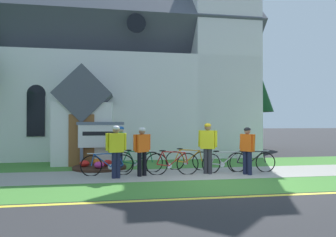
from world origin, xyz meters
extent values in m
plane|color=#2B2B2D|center=(0.00, 4.00, 0.00)|extent=(140.00, 140.00, 0.00)
cube|color=#99968E|center=(-2.30, 1.69, 0.01)|extent=(32.00, 2.35, 0.01)
cube|color=#427F33|center=(-2.30, -0.48, 0.00)|extent=(32.00, 1.99, 0.01)
cube|color=#427F33|center=(-2.30, 4.26, 0.00)|extent=(24.00, 2.80, 0.01)
cube|color=yellow|center=(-2.30, -1.63, 0.00)|extent=(28.00, 0.16, 0.01)
cube|color=white|center=(-2.30, 10.47, 2.55)|extent=(12.65, 9.62, 5.09)
cube|color=#4C515B|center=(-2.30, 10.47, 6.99)|extent=(13.15, 9.80, 9.80)
cube|color=white|center=(2.35, 7.34, 5.70)|extent=(3.36, 3.36, 11.41)
cube|color=white|center=(-4.58, 4.86, 1.30)|extent=(2.40, 1.60, 2.60)
cube|color=#4C515B|center=(-4.58, 4.86, 2.95)|extent=(2.40, 1.80, 2.40)
cube|color=brown|center=(-4.58, 4.04, 1.05)|extent=(1.00, 0.06, 2.10)
cube|color=black|center=(-6.73, 5.63, 2.10)|extent=(0.76, 0.06, 1.90)
cone|color=black|center=(-6.73, 5.63, 3.05)|extent=(0.80, 0.06, 0.80)
cylinder|color=black|center=(-2.30, 5.63, 6.42)|extent=(0.90, 0.06, 0.90)
cube|color=slate|center=(-4.55, 3.87, 0.38)|extent=(0.12, 0.12, 0.77)
cube|color=slate|center=(-3.09, 3.89, 0.38)|extent=(0.12, 0.12, 0.77)
cube|color=white|center=(-3.82, 3.88, 1.22)|extent=(1.74, 0.10, 0.91)
cube|color=slate|center=(-3.82, 3.88, 1.73)|extent=(1.86, 0.15, 0.12)
cube|color=black|center=(-3.82, 3.84, 1.33)|extent=(1.39, 0.03, 0.16)
cylinder|color=#382319|center=(-3.82, 3.33, 0.05)|extent=(2.02, 2.02, 0.10)
ellipsoid|color=red|center=(-3.51, 3.30, 0.22)|extent=(0.36, 0.36, 0.24)
ellipsoid|color=orange|center=(-3.92, 3.79, 0.22)|extent=(0.36, 0.36, 0.24)
ellipsoid|color=red|center=(-4.37, 3.29, 0.22)|extent=(0.36, 0.36, 0.24)
ellipsoid|color=#CC338C|center=(-3.80, 2.82, 0.22)|extent=(0.36, 0.36, 0.24)
torus|color=black|center=(0.09, 1.67, 0.33)|extent=(0.70, 0.12, 0.71)
torus|color=black|center=(1.14, 1.80, 0.33)|extent=(0.70, 0.12, 0.71)
cylinder|color=#B7B7BC|center=(0.78, 1.76, 0.50)|extent=(0.57, 0.11, 0.45)
cylinder|color=#B7B7BC|center=(0.67, 1.74, 0.72)|extent=(0.78, 0.13, 0.06)
cylinder|color=#B7B7BC|center=(0.39, 1.71, 0.51)|extent=(0.27, 0.07, 0.46)
cylinder|color=#B7B7BC|center=(0.30, 1.70, 0.31)|extent=(0.43, 0.09, 0.09)
cylinder|color=#B7B7BC|center=(0.18, 1.68, 0.53)|extent=(0.23, 0.06, 0.41)
cylinder|color=#B7B7BC|center=(1.10, 1.80, 0.52)|extent=(0.12, 0.05, 0.38)
ellipsoid|color=black|center=(0.28, 1.69, 0.76)|extent=(0.25, 0.11, 0.05)
cylinder|color=silver|center=(1.05, 1.79, 0.73)|extent=(0.44, 0.08, 0.03)
cylinder|color=silver|center=(0.51, 1.72, 0.28)|extent=(0.18, 0.04, 0.18)
torus|color=black|center=(-2.94, 1.85, 0.34)|extent=(0.71, 0.08, 0.71)
torus|color=black|center=(-3.99, 1.78, 0.34)|extent=(0.71, 0.08, 0.71)
cylinder|color=#194CA5|center=(-3.63, 1.81, 0.50)|extent=(0.57, 0.07, 0.46)
cylinder|color=#194CA5|center=(-3.52, 1.81, 0.72)|extent=(0.78, 0.09, 0.04)
cylinder|color=#194CA5|center=(-3.24, 1.83, 0.51)|extent=(0.27, 0.05, 0.46)
cylinder|color=#194CA5|center=(-3.15, 1.84, 0.31)|extent=(0.43, 0.06, 0.09)
cylinder|color=#194CA5|center=(-3.03, 1.84, 0.53)|extent=(0.22, 0.05, 0.41)
cylinder|color=#194CA5|center=(-3.95, 1.79, 0.53)|extent=(0.12, 0.04, 0.39)
ellipsoid|color=black|center=(-3.13, 1.84, 0.76)|extent=(0.24, 0.10, 0.05)
cylinder|color=silver|center=(-3.91, 1.79, 0.74)|extent=(0.44, 0.06, 0.03)
cylinder|color=silver|center=(-3.36, 1.82, 0.29)|extent=(0.18, 0.03, 0.18)
torus|color=black|center=(-1.02, 2.63, 0.34)|extent=(0.70, 0.24, 0.72)
torus|color=black|center=(-0.06, 2.33, 0.34)|extent=(0.70, 0.24, 0.72)
cylinder|color=orange|center=(-0.39, 2.43, 0.51)|extent=(0.53, 0.19, 0.47)
cylinder|color=orange|center=(-0.49, 2.47, 0.75)|extent=(0.72, 0.25, 0.06)
cylinder|color=orange|center=(-0.74, 2.54, 0.52)|extent=(0.25, 0.11, 0.48)
cylinder|color=orange|center=(-0.83, 2.57, 0.31)|extent=(0.40, 0.15, 0.09)
cylinder|color=orange|center=(-0.93, 2.60, 0.55)|extent=(0.22, 0.10, 0.43)
cylinder|color=orange|center=(-0.10, 2.35, 0.54)|extent=(0.12, 0.07, 0.40)
ellipsoid|color=black|center=(-0.85, 2.57, 0.79)|extent=(0.25, 0.15, 0.05)
cylinder|color=silver|center=(-0.14, 2.36, 0.75)|extent=(0.43, 0.16, 0.03)
cylinder|color=silver|center=(-0.64, 2.51, 0.29)|extent=(0.18, 0.07, 0.18)
torus|color=black|center=(-2.94, 2.45, 0.35)|extent=(0.74, 0.19, 0.75)
torus|color=black|center=(-1.91, 2.22, 0.35)|extent=(0.74, 0.19, 0.75)
cylinder|color=#19723F|center=(-2.26, 2.30, 0.51)|extent=(0.57, 0.16, 0.44)
cylinder|color=#19723F|center=(-2.37, 2.32, 0.73)|extent=(0.77, 0.20, 0.06)
cylinder|color=#19723F|center=(-2.64, 2.38, 0.52)|extent=(0.27, 0.09, 0.46)
cylinder|color=#19723F|center=(-2.74, 2.40, 0.33)|extent=(0.43, 0.13, 0.09)
cylinder|color=#19723F|center=(-2.85, 2.43, 0.55)|extent=(0.23, 0.08, 0.41)
cylinder|color=#19723F|center=(-1.95, 2.23, 0.54)|extent=(0.12, 0.06, 0.37)
ellipsoid|color=black|center=(-2.76, 2.41, 0.78)|extent=(0.25, 0.13, 0.05)
cylinder|color=silver|center=(-1.99, 2.24, 0.74)|extent=(0.44, 0.12, 0.03)
cylinder|color=silver|center=(-2.53, 2.36, 0.30)|extent=(0.18, 0.06, 0.18)
torus|color=black|center=(1.08, 1.77, 0.34)|extent=(0.72, 0.12, 0.72)
torus|color=black|center=(2.10, 1.65, 0.34)|extent=(0.72, 0.12, 0.72)
cylinder|color=black|center=(1.75, 1.69, 0.51)|extent=(0.56, 0.10, 0.47)
cylinder|color=black|center=(1.64, 1.70, 0.73)|extent=(0.76, 0.13, 0.05)
cylinder|color=black|center=(1.37, 1.73, 0.51)|extent=(0.26, 0.07, 0.45)
cylinder|color=black|center=(1.28, 1.74, 0.32)|extent=(0.42, 0.08, 0.09)
cylinder|color=black|center=(1.17, 1.76, 0.53)|extent=(0.22, 0.06, 0.40)
cylinder|color=black|center=(2.06, 1.65, 0.54)|extent=(0.12, 0.05, 0.40)
ellipsoid|color=black|center=(1.26, 1.74, 0.75)|extent=(0.25, 0.11, 0.05)
cylinder|color=silver|center=(2.02, 1.66, 0.75)|extent=(0.44, 0.08, 0.03)
cylinder|color=silver|center=(1.49, 1.72, 0.29)|extent=(0.18, 0.04, 0.18)
torus|color=black|center=(-1.82, 1.63, 0.36)|extent=(0.76, 0.10, 0.76)
torus|color=black|center=(-0.78, 1.55, 0.36)|extent=(0.76, 0.10, 0.76)
cylinder|color=#A51E19|center=(-1.14, 1.58, 0.53)|extent=(0.57, 0.08, 0.48)
cylinder|color=#A51E19|center=(-1.25, 1.58, 0.77)|extent=(0.78, 0.10, 0.07)
cylinder|color=#A51E19|center=(-1.52, 1.61, 0.55)|extent=(0.26, 0.06, 0.50)
cylinder|color=#A51E19|center=(-1.62, 1.62, 0.33)|extent=(0.42, 0.07, 0.09)
cylinder|color=#A51E19|center=(-1.73, 1.62, 0.57)|extent=(0.22, 0.05, 0.44)
cylinder|color=#A51E19|center=(-0.82, 1.55, 0.56)|extent=(0.12, 0.05, 0.40)
ellipsoid|color=black|center=(-1.64, 1.62, 0.82)|extent=(0.25, 0.10, 0.05)
cylinder|color=silver|center=(-0.87, 1.55, 0.78)|extent=(0.44, 0.06, 0.03)
cylinder|color=silver|center=(-1.41, 1.60, 0.31)|extent=(0.18, 0.03, 0.18)
cylinder|color=#2D2D33|center=(-0.13, 1.60, 0.43)|extent=(0.15, 0.15, 0.87)
cylinder|color=#2D2D33|center=(0.00, 1.53, 0.43)|extent=(0.15, 0.15, 0.87)
cube|color=yellow|center=(-0.07, 1.56, 1.18)|extent=(0.52, 0.41, 0.63)
sphere|color=#936B51|center=(-0.07, 1.56, 1.61)|extent=(0.22, 0.22, 0.22)
ellipsoid|color=gold|center=(-0.07, 1.56, 1.67)|extent=(0.34, 0.36, 0.16)
cylinder|color=yellow|center=(-0.31, 1.74, 1.21)|extent=(0.09, 0.17, 0.58)
cylinder|color=yellow|center=(0.17, 1.39, 1.21)|extent=(0.09, 0.10, 0.57)
cylinder|color=black|center=(-2.42, 1.44, 0.40)|extent=(0.15, 0.15, 0.80)
cylinder|color=black|center=(-2.25, 1.56, 0.40)|extent=(0.15, 0.15, 0.80)
cube|color=#E55914|center=(-2.33, 1.50, 1.09)|extent=(0.48, 0.42, 0.58)
sphere|color=#936B51|center=(-2.33, 1.50, 1.48)|extent=(0.21, 0.21, 0.21)
ellipsoid|color=silver|center=(-2.33, 1.50, 1.54)|extent=(0.32, 0.33, 0.14)
cylinder|color=#E55914|center=(-2.58, 1.38, 1.12)|extent=(0.09, 0.10, 0.53)
cylinder|color=#E55914|center=(-2.09, 1.62, 1.12)|extent=(0.09, 0.09, 0.52)
cylinder|color=#191E38|center=(1.26, 1.11, 0.40)|extent=(0.15, 0.15, 0.80)
cylinder|color=#191E38|center=(1.16, 1.26, 0.40)|extent=(0.15, 0.15, 0.80)
cube|color=#E55914|center=(1.21, 1.19, 1.09)|extent=(0.41, 0.49, 0.58)
sphere|color=#936B51|center=(1.21, 1.19, 1.48)|extent=(0.21, 0.21, 0.21)
ellipsoid|color=black|center=(1.21, 1.19, 1.54)|extent=(0.33, 0.32, 0.14)
cylinder|color=#E55914|center=(1.32, 0.93, 1.12)|extent=(0.09, 0.14, 0.53)
cylinder|color=#E55914|center=(1.10, 1.44, 1.12)|extent=(0.09, 0.19, 0.53)
cylinder|color=#191E38|center=(-3.03, 3.09, 0.40)|extent=(0.15, 0.15, 0.80)
cylinder|color=#191E38|center=(-3.03, 2.89, 0.40)|extent=(0.15, 0.15, 0.80)
cube|color=green|center=(-3.03, 2.99, 1.10)|extent=(0.21, 0.45, 0.59)
sphere|color=tan|center=(-3.03, 2.99, 1.49)|extent=(0.21, 0.21, 0.21)
ellipsoid|color=#1E59B2|center=(-3.03, 2.99, 1.55)|extent=(0.26, 0.22, 0.15)
cylinder|color=green|center=(-2.98, 3.27, 1.13)|extent=(0.09, 0.16, 0.53)
cylinder|color=green|center=(-3.07, 2.72, 1.13)|extent=(0.09, 0.21, 0.53)
cylinder|color=#191E38|center=(-3.11, 1.24, 0.41)|extent=(0.15, 0.15, 0.83)
cylinder|color=#191E38|center=(-3.23, 1.21, 0.41)|extent=(0.15, 0.15, 0.83)
cube|color=yellow|center=(-3.17, 1.23, 1.13)|extent=(0.50, 0.32, 0.60)
sphere|color=#936B51|center=(-3.17, 1.23, 1.54)|extent=(0.21, 0.21, 0.21)
ellipsoid|color=silver|center=(-3.17, 1.23, 1.60)|extent=(0.29, 0.32, 0.15)
cylinder|color=yellow|center=(-2.89, 1.26, 1.16)|extent=(0.09, 0.15, 0.55)
cylinder|color=yellow|center=(-3.46, 1.19, 1.16)|extent=(0.09, 0.12, 0.55)
cylinder|color=#4C3823|center=(5.58, 11.08, 1.25)|extent=(0.40, 0.40, 2.49)
cone|color=#14471E|center=(5.58, 11.08, 5.15)|extent=(3.49, 3.49, 5.30)
camera|label=1|loc=(-3.07, -8.47, 1.78)|focal=32.25mm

